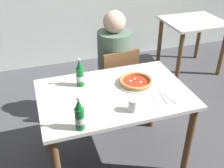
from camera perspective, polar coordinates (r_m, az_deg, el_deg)
ground_plane at (r=2.65m, az=0.35°, el=-15.49°), size 8.00×8.00×0.00m
dining_table_main at (r=2.23m, az=0.40°, el=-4.24°), size 1.20×0.80×0.75m
chair_behind_table at (r=2.86m, az=0.92°, el=0.85°), size 0.44×0.44×0.85m
diner_seated at (r=2.85m, az=0.45°, el=3.08°), size 0.34×0.34×1.21m
dining_table_background at (r=4.03m, az=16.59°, el=10.58°), size 0.80×0.70×0.75m
pizza_margherita_near at (r=2.28m, az=5.06°, el=0.49°), size 0.31×0.31×0.04m
beer_bottle_left at (r=1.76m, az=-6.86°, el=-6.67°), size 0.07×0.07×0.25m
beer_bottle_center at (r=2.22m, az=-6.76°, el=2.02°), size 0.07×0.07×0.25m
napkin_with_cutlery at (r=2.14m, az=11.28°, el=-2.89°), size 0.18×0.19×0.01m
paper_cup at (r=1.95m, az=4.52°, el=-4.48°), size 0.07×0.07×0.09m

